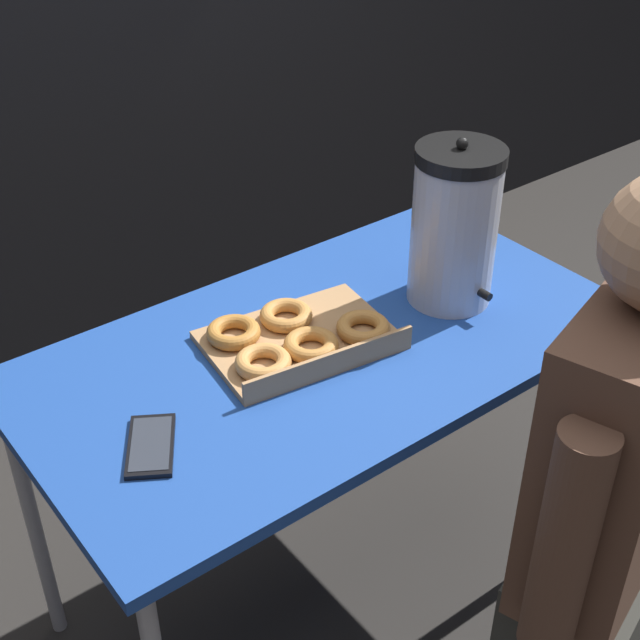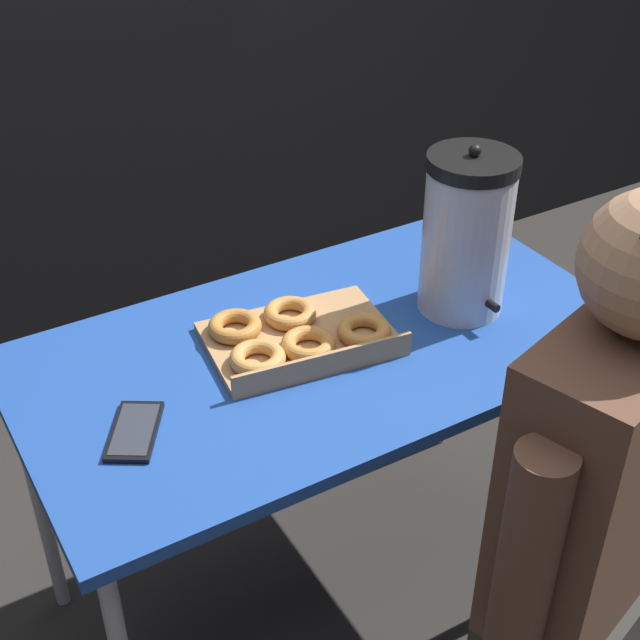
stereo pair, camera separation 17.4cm
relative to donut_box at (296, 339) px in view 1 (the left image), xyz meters
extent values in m
plane|color=#2D2B28|center=(0.05, -0.02, -0.75)|extent=(12.00, 12.00, 0.00)
cube|color=#1E479E|center=(0.05, -0.02, -0.03)|extent=(1.22, 0.66, 0.03)
cylinder|color=#ADADB2|center=(0.62, -0.30, -0.40)|extent=(0.03, 0.03, 0.70)
cylinder|color=#ADADB2|center=(-0.51, 0.26, -0.40)|extent=(0.03, 0.03, 0.70)
cylinder|color=#ADADB2|center=(0.62, 0.26, -0.40)|extent=(0.03, 0.03, 0.70)
cube|color=tan|center=(0.01, 0.01, -0.01)|extent=(0.40, 0.30, 0.02)
cube|color=tan|center=(0.00, -0.11, 0.01)|extent=(0.36, 0.06, 0.04)
torus|color=#D6934C|center=(-0.10, -0.04, 0.01)|extent=(0.12, 0.12, 0.03)
torus|color=#C8863E|center=(0.00, -0.05, 0.01)|extent=(0.14, 0.14, 0.03)
torus|color=#C8863E|center=(0.12, -0.06, 0.01)|extent=(0.15, 0.15, 0.03)
torus|color=#BE7B34|center=(-0.09, 0.08, 0.01)|extent=(0.15, 0.15, 0.03)
torus|color=#CB8942|center=(0.02, 0.07, 0.01)|extent=(0.15, 0.15, 0.03)
cylinder|color=silver|center=(0.37, -0.05, 0.14)|extent=(0.18, 0.18, 0.31)
cylinder|color=black|center=(0.37, -0.05, 0.31)|extent=(0.18, 0.18, 0.03)
sphere|color=black|center=(0.37, -0.05, 0.33)|extent=(0.02, 0.02, 0.02)
cylinder|color=black|center=(0.37, -0.14, 0.04)|extent=(0.02, 0.04, 0.02)
cube|color=black|center=(-0.37, -0.09, -0.02)|extent=(0.15, 0.17, 0.01)
cube|color=#2D333D|center=(-0.37, -0.09, -0.01)|extent=(0.13, 0.15, 0.00)
cube|color=brown|center=(0.23, -0.60, 0.02)|extent=(0.44, 0.29, 0.56)
cylinder|color=brown|center=(0.01, -0.66, -0.01)|extent=(0.09, 0.09, 0.44)
camera|label=1|loc=(-0.84, -1.16, 1.02)|focal=50.00mm
camera|label=2|loc=(-0.69, -1.26, 1.02)|focal=50.00mm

